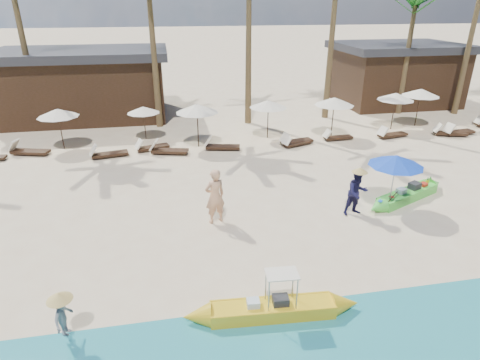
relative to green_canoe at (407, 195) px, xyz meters
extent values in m
plane|color=beige|center=(-6.08, -2.34, -0.21)|extent=(240.00, 240.00, 0.00)
cube|color=#4BCE3E|center=(0.00, -0.01, -0.03)|extent=(3.03, 1.80, 0.36)
cube|color=white|center=(0.00, -0.01, -0.01)|extent=(2.57, 1.47, 0.16)
cube|color=#262628|center=(0.35, 0.15, 0.24)|extent=(0.53, 0.48, 0.34)
cube|color=silver|center=(-0.37, -0.12, 0.21)|extent=(0.42, 0.40, 0.27)
cube|color=#B52918|center=(0.85, 0.32, 0.18)|extent=(0.36, 0.33, 0.21)
cylinder|color=#B52918|center=(-0.89, -0.35, 0.12)|extent=(0.21, 0.21, 0.09)
cylinder|color=#262628|center=(-1.08, -0.53, 0.11)|extent=(0.19, 0.19, 0.08)
sphere|color=tan|center=(-1.36, -0.60, 0.16)|extent=(0.17, 0.17, 0.17)
cylinder|color=gold|center=(1.24, 0.62, 0.16)|extent=(0.13, 0.13, 0.17)
cylinder|color=gold|center=(1.42, 0.70, 0.16)|extent=(0.13, 0.13, 0.17)
cube|color=gold|center=(-6.78, -5.18, -0.03)|extent=(3.08, 0.84, 0.36)
cube|color=white|center=(-6.78, -5.18, -0.01)|extent=(2.64, 0.63, 0.16)
cube|color=#262628|center=(-6.59, -5.19, 0.22)|extent=(0.40, 0.33, 0.29)
cube|color=silver|center=(-7.26, -5.15, 0.20)|extent=(0.32, 0.29, 0.25)
cube|color=beige|center=(-6.59, -5.19, 1.04)|extent=(0.80, 0.58, 0.03)
imported|color=tan|center=(-7.56, -0.35, 0.79)|extent=(0.84, 0.68, 1.99)
imported|color=#17153B|center=(-2.52, -0.71, 0.65)|extent=(0.90, 0.74, 1.71)
imported|color=gray|center=(-11.55, -5.06, 0.49)|extent=(0.54, 0.74, 1.03)
cylinder|color=#99999E|center=(-1.05, -0.50, 0.81)|extent=(0.04, 0.04, 2.03)
cone|color=blue|center=(-1.05, -0.50, 1.69)|extent=(1.95, 1.95, 0.40)
cylinder|color=#331E15|center=(-14.39, 8.68, 0.82)|extent=(0.05, 0.05, 2.06)
cone|color=beige|center=(-14.39, 8.68, 1.70)|extent=(2.06, 2.06, 0.41)
cube|color=#331E15|center=(-15.85, 8.01, -0.04)|extent=(1.95, 1.08, 0.13)
cube|color=beige|center=(-16.63, 8.24, 0.28)|extent=(0.56, 0.69, 0.54)
cylinder|color=#331E15|center=(-10.21, 9.55, 0.68)|extent=(0.04, 0.04, 1.78)
cone|color=beige|center=(-10.21, 9.55, 1.45)|extent=(1.78, 1.78, 0.36)
cube|color=#331E15|center=(-11.87, 6.95, -0.06)|extent=(1.80, 0.88, 0.12)
cube|color=beige|center=(-12.62, 6.80, 0.25)|extent=(0.49, 0.62, 0.50)
cube|color=#331E15|center=(-9.79, 7.61, -0.06)|extent=(1.71, 0.98, 0.12)
cube|color=beige|center=(-10.48, 7.41, 0.22)|extent=(0.50, 0.61, 0.48)
cylinder|color=#331E15|center=(-7.42, 7.71, 0.90)|extent=(0.06, 0.06, 2.22)
cone|color=beige|center=(-7.42, 7.71, 1.86)|extent=(2.22, 2.22, 0.44)
cube|color=#331E15|center=(-8.95, 6.84, -0.05)|extent=(1.90, 1.01, 0.13)
cube|color=beige|center=(-9.72, 7.03, 0.27)|extent=(0.54, 0.67, 0.53)
cylinder|color=#331E15|center=(-3.46, 8.50, 0.83)|extent=(0.05, 0.05, 2.07)
cone|color=beige|center=(-3.46, 8.50, 1.72)|extent=(2.07, 2.07, 0.41)
cube|color=#331E15|center=(-6.22, 6.98, -0.05)|extent=(1.82, 0.91, 0.12)
cube|color=beige|center=(-6.97, 7.14, 0.25)|extent=(0.50, 0.63, 0.51)
cube|color=#331E15|center=(-2.17, 7.12, -0.05)|extent=(1.83, 0.94, 0.12)
cube|color=beige|center=(-2.92, 6.95, 0.26)|extent=(0.51, 0.64, 0.51)
cylinder|color=#331E15|center=(0.16, 8.02, 0.88)|extent=(0.05, 0.05, 2.18)
cone|color=beige|center=(0.16, 8.02, 1.82)|extent=(2.18, 2.18, 0.44)
cube|color=#331E15|center=(-2.24, 6.88, -0.07)|extent=(1.64, 1.00, 0.11)
cube|color=beige|center=(-2.89, 6.64, 0.20)|extent=(0.50, 0.59, 0.45)
cube|color=#331E15|center=(0.33, 7.39, -0.07)|extent=(1.59, 0.58, 0.11)
cube|color=beige|center=(-0.37, 7.36, 0.21)|extent=(0.37, 0.52, 0.46)
cylinder|color=#331E15|center=(4.29, 8.77, 0.85)|extent=(0.05, 0.05, 2.12)
cone|color=beige|center=(4.29, 8.77, 1.76)|extent=(2.12, 2.12, 0.42)
cube|color=#331E15|center=(3.54, 7.26, -0.06)|extent=(1.79, 0.86, 0.12)
cube|color=beige|center=(2.80, 7.12, 0.25)|extent=(0.48, 0.62, 0.50)
cylinder|color=#331E15|center=(6.13, 9.15, 0.90)|extent=(0.06, 0.06, 2.21)
cone|color=beige|center=(6.13, 9.15, 1.85)|extent=(2.21, 2.21, 0.44)
cube|color=#331E15|center=(6.95, 6.91, -0.05)|extent=(1.82, 1.06, 0.12)
cube|color=beige|center=(6.22, 7.14, 0.25)|extent=(0.54, 0.65, 0.51)
cube|color=#331E15|center=(7.55, 6.98, -0.05)|extent=(1.89, 0.83, 0.13)
cube|color=beige|center=(6.75, 6.88, 0.28)|extent=(0.48, 0.64, 0.53)
cube|color=beige|center=(9.80, 8.22, 0.24)|extent=(0.45, 0.60, 0.50)
cone|color=brown|center=(-16.52, 12.74, 5.24)|extent=(0.40, 0.40, 10.89)
cone|color=brown|center=(-9.44, 11.94, 4.83)|extent=(0.40, 0.40, 10.08)
cone|color=brown|center=(-3.93, 11.68, 5.42)|extent=(0.40, 0.40, 11.26)
cone|color=brown|center=(1.37, 12.05, 6.37)|extent=(0.40, 0.40, 13.16)
cone|color=brown|center=(6.76, 12.18, 3.83)|extent=(0.40, 0.40, 8.07)
cone|color=brown|center=(10.49, 11.34, 5.11)|extent=(0.40, 0.40, 10.64)
cube|color=#331E15|center=(-14.08, 15.16, 1.69)|extent=(10.00, 6.00, 3.80)
cube|color=#2D2D33|center=(-14.08, 15.16, 3.84)|extent=(10.80, 6.60, 0.50)
cube|color=#331E15|center=(7.92, 15.16, 1.69)|extent=(8.00, 6.00, 3.80)
cube|color=#2D2D33|center=(7.92, 15.16, 3.84)|extent=(8.80, 6.60, 0.50)
camera|label=1|loc=(-8.95, -12.54, 6.88)|focal=30.00mm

